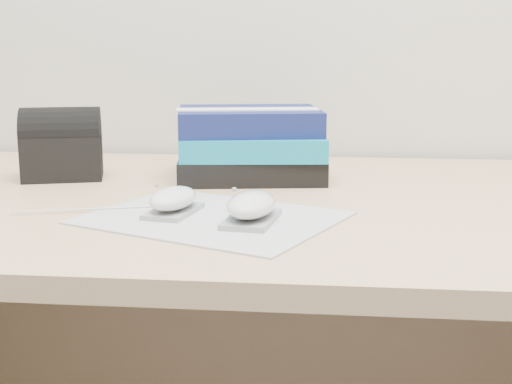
# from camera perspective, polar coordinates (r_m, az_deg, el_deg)

# --- Properties ---
(desk) EXTENTS (1.60, 0.80, 0.73)m
(desk) POSITION_cam_1_polar(r_m,az_deg,el_deg) (1.22, 3.20, -10.62)
(desk) COLOR tan
(desk) RESTS_ON ground
(mousepad) EXTENTS (0.39, 0.35, 0.00)m
(mousepad) POSITION_cam_1_polar(r_m,az_deg,el_deg) (0.96, -3.55, -2.08)
(mousepad) COLOR gray
(mousepad) RESTS_ON desk
(mouse_rear) EXTENTS (0.07, 0.11, 0.04)m
(mouse_rear) POSITION_cam_1_polar(r_m,az_deg,el_deg) (0.98, -6.64, -0.69)
(mouse_rear) COLOR gray
(mouse_rear) RESTS_ON mousepad
(mouse_front) EXTENTS (0.07, 0.12, 0.05)m
(mouse_front) POSITION_cam_1_polar(r_m,az_deg,el_deg) (0.93, -0.38, -1.22)
(mouse_front) COLOR gray
(mouse_front) RESTS_ON mousepad
(usb_cable) EXTENTS (0.19, 0.06, 0.00)m
(usb_cable) POSITION_cam_1_polar(r_m,az_deg,el_deg) (1.02, -13.61, -1.36)
(usb_cable) COLOR silver
(usb_cable) RESTS_ON mousepad
(book_stack) EXTENTS (0.27, 0.23, 0.12)m
(book_stack) POSITION_cam_1_polar(r_m,az_deg,el_deg) (1.24, -0.42, 3.86)
(book_stack) COLOR black
(book_stack) RESTS_ON desk
(pouch) EXTENTS (0.15, 0.12, 0.12)m
(pouch) POSITION_cam_1_polar(r_m,az_deg,el_deg) (1.27, -15.27, 3.70)
(pouch) COLOR black
(pouch) RESTS_ON desk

